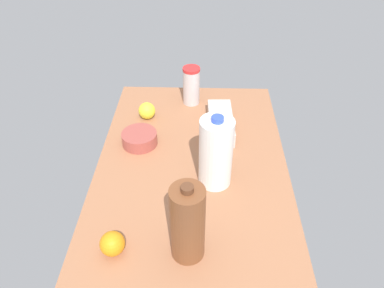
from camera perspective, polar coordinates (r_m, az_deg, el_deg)
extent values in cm
cube|color=#A06645|center=(151.45, 0.00, -3.40)|extent=(120.00, 76.00, 3.00)
cylinder|color=beige|center=(182.55, -0.10, 8.69)|extent=(8.02, 8.02, 17.49)
cylinder|color=red|center=(178.02, -0.10, 11.33)|extent=(8.26, 8.26, 1.40)
cylinder|color=#A34940|center=(160.13, -7.99, 0.86)|extent=(14.96, 14.96, 5.54)
cylinder|color=white|center=(134.21, 3.65, -1.36)|extent=(12.21, 12.21, 27.66)
cylinder|color=blue|center=(125.26, 3.92, 3.81)|extent=(4.27, 4.27, 1.80)
cylinder|color=brown|center=(111.70, -0.80, -12.05)|extent=(10.38, 10.38, 27.08)
cylinder|color=#59331E|center=(100.93, -0.87, -6.85)|extent=(3.63, 3.63, 1.80)
cube|color=beige|center=(167.48, 4.38, 3.28)|extent=(28.44, 11.52, 6.57)
sphere|color=orange|center=(121.83, -12.04, -14.63)|extent=(7.88, 7.88, 7.88)
sphere|color=yellow|center=(174.97, -6.89, 5.06)|extent=(7.81, 7.81, 7.81)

